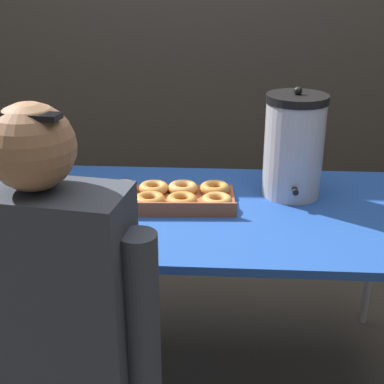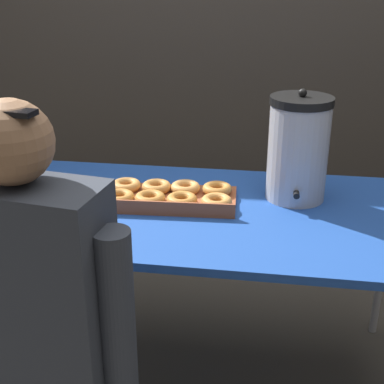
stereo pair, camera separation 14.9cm
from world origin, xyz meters
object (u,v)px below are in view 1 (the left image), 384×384
Objects in this scene: coffee_urn at (294,146)px; cell_phone at (13,234)px; person_seated at (57,355)px; donut_box at (168,196)px.

coffee_urn reaches higher than cell_phone.
donut_box is at bearing -98.58° from person_seated.
person_seated is (0.25, -0.40, -0.12)m from cell_phone.
donut_box is 0.73m from person_seated.
coffee_urn is 1.00m from cell_phone.
cell_phone is at bearing -49.92° from person_seated.
cell_phone is 0.49m from person_seated.
donut_box is 1.23× the size of coffee_urn.
coffee_urn is at bearing 10.37° from donut_box.
person_seated is (-0.65, -0.79, -0.31)m from coffee_urn.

